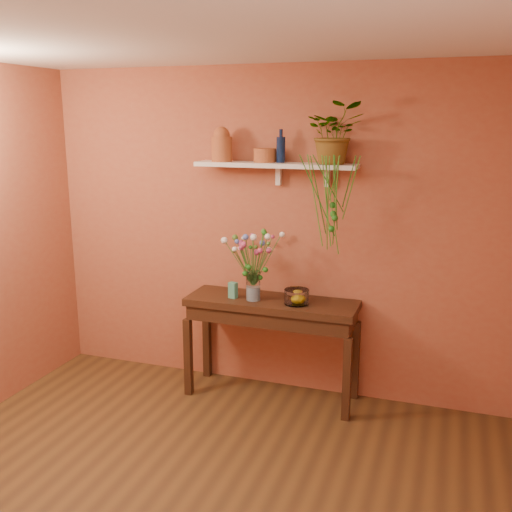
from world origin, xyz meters
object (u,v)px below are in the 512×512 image
Objects in this scene: terracotta_jug at (222,145)px; glass_bowl at (297,297)px; spider_plant at (335,133)px; blue_bottle at (281,149)px; bouquet at (252,250)px; sideboard at (272,314)px; glass_vase at (253,288)px.

glass_bowl is (0.68, -0.13, -1.17)m from terracotta_jug.
blue_bottle is at bearing 175.56° from spider_plant.
blue_bottle is (0.48, 0.05, -0.03)m from terracotta_jug.
glass_bowl is at bearing -148.48° from spider_plant.
bouquet is (-0.60, -0.17, -0.90)m from spider_plant.
sideboard is 0.56m from bouquet.
bouquet reaches higher than sideboard.
blue_bottle reaches higher than glass_vase.
spider_plant is 2.37× the size of glass_bowl.
spider_plant is (0.43, -0.03, 0.13)m from blue_bottle.
terracotta_jug is at bearing 153.48° from bouquet.
spider_plant reaches higher than sideboard.
terracotta_jug is at bearing 168.85° from glass_bowl.
terracotta_jug is 0.59× the size of spider_plant.
spider_plant reaches higher than bouquet.
glass_vase is 0.36m from glass_bowl.
bouquet is at bearing -118.94° from glass_vase.
sideboard is 7.10× the size of glass_bowl.
sideboard is 1.42m from terracotta_jug.
blue_bottle reaches higher than sideboard.
sideboard is at bearing 24.70° from bouquet.
spider_plant is at bearing 15.21° from glass_vase.
glass_vase is (-0.16, -0.19, -1.10)m from blue_bottle.
bouquet is (-0.00, -0.01, 0.32)m from glass_vase.
blue_bottle is 0.56× the size of spider_plant.
terracotta_jug is (-0.46, 0.09, 1.35)m from sideboard.
bouquet is at bearing -155.30° from sideboard.
glass_vase is 0.32m from bouquet.
sideboard is 5.86× the size of glass_vase.
glass_bowl is at bearing 2.61° from glass_vase.
glass_bowl is at bearing -11.15° from terracotta_jug.
spider_plant is 1.10m from bouquet.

